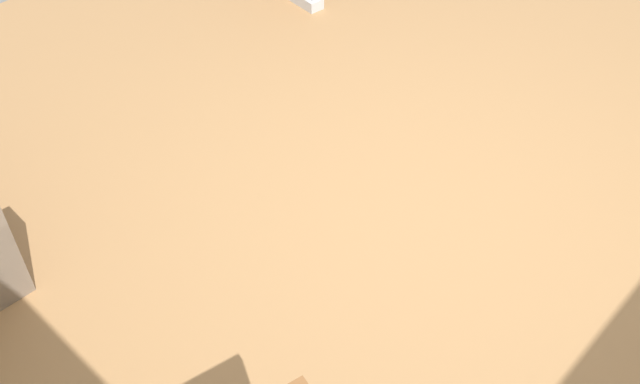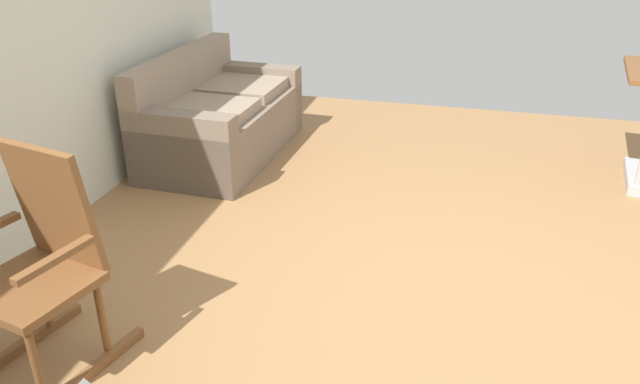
# 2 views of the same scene
# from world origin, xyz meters

# --- Properties ---
(ground_plane) EXTENTS (7.38, 7.38, 0.00)m
(ground_plane) POSITION_xyz_m (0.00, 0.00, 0.00)
(ground_plane) COLOR #9E7247
(couch) EXTENTS (1.63, 0.91, 0.85)m
(couch) POSITION_xyz_m (1.88, 2.04, 0.31)
(couch) COLOR #7D6C5C
(couch) RESTS_ON ground
(rocking_chair) EXTENTS (0.85, 0.63, 1.05)m
(rocking_chair) POSITION_xyz_m (-0.71, 1.77, 0.50)
(rocking_chair) COLOR brown
(rocking_chair) RESTS_ON ground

